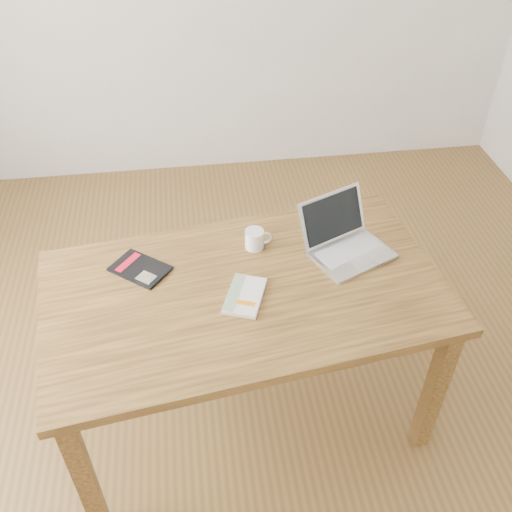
{
  "coord_description": "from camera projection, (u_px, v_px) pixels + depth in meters",
  "views": [
    {
      "loc": [
        -0.25,
        -1.63,
        2.22
      ],
      "look_at": [
        -0.03,
        -0.05,
        0.85
      ],
      "focal_mm": 40.0,
      "sensor_mm": 36.0,
      "label": 1
    }
  ],
  "objects": [
    {
      "name": "desk",
      "position": [
        245.0,
        305.0,
        2.18
      ],
      "size": [
        1.58,
        1.04,
        0.75
      ],
      "rotation": [
        0.0,
        0.0,
        0.14
      ],
      "color": "brown",
      "rests_on": "ground"
    },
    {
      "name": "coffee_mug",
      "position": [
        255.0,
        239.0,
        2.27
      ],
      "size": [
        0.11,
        0.08,
        0.08
      ],
      "rotation": [
        0.0,
        0.0,
        0.03
      ],
      "color": "white",
      "rests_on": "desk"
    },
    {
      "name": "white_guidebook",
      "position": [
        245.0,
        296.0,
        2.08
      ],
      "size": [
        0.19,
        0.24,
        0.02
      ],
      "rotation": [
        0.0,
        0.0,
        -0.36
      ],
      "color": "silver",
      "rests_on": "desk"
    },
    {
      "name": "laptop",
      "position": [
        345.0,
        241.0,
        2.26
      ],
      "size": [
        0.39,
        0.38,
        0.2
      ],
      "rotation": [
        0.0,
        0.0,
        0.42
      ],
      "color": "silver",
      "rests_on": "desk"
    },
    {
      "name": "black_guidebook",
      "position": [
        140.0,
        269.0,
        2.19
      ],
      "size": [
        0.26,
        0.25,
        0.01
      ],
      "rotation": [
        0.0,
        0.0,
        0.89
      ],
      "color": "black",
      "rests_on": "desk"
    },
    {
      "name": "room",
      "position": [
        242.0,
        126.0,
        1.81
      ],
      "size": [
        4.04,
        4.04,
        2.7
      ],
      "color": "brown",
      "rests_on": "ground"
    }
  ]
}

